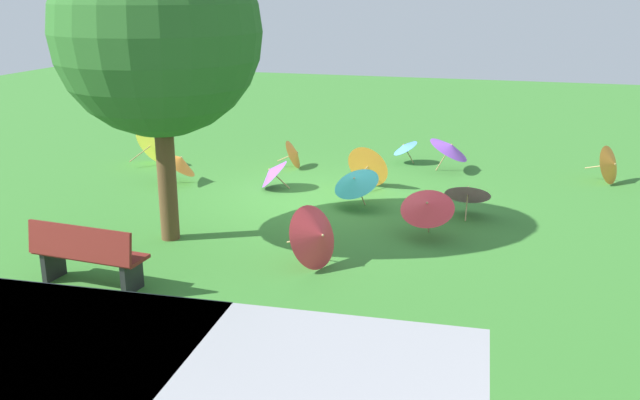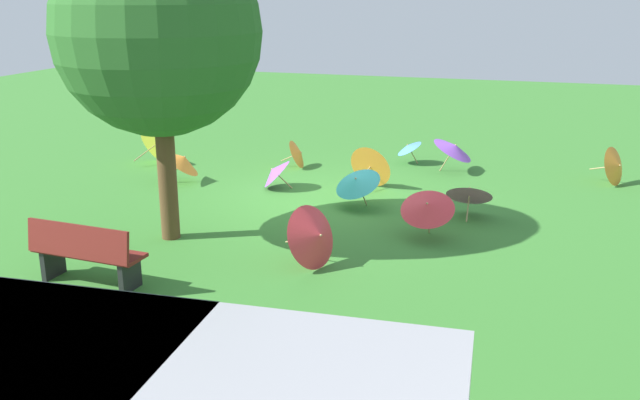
% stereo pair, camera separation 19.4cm
% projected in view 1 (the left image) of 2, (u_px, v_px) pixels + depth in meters
% --- Properties ---
extents(ground, '(40.00, 40.00, 0.00)m').
position_uv_depth(ground, '(317.00, 202.00, 13.12)').
color(ground, '#387A2D').
extents(park_bench, '(1.63, 0.60, 0.90)m').
position_uv_depth(park_bench, '(87.00, 254.00, 9.24)').
color(park_bench, maroon).
rests_on(park_bench, ground).
extents(shade_tree, '(3.13, 3.13, 4.82)m').
position_uv_depth(shade_tree, '(157.00, 33.00, 10.26)').
color(shade_tree, brown).
rests_on(shade_tree, ground).
extents(parasol_red_0, '(0.89, 0.85, 0.81)m').
position_uv_depth(parasol_red_0, '(427.00, 206.00, 11.05)').
color(parasol_red_0, tan).
rests_on(parasol_red_0, ground).
extents(parasol_purple_0, '(0.78, 0.86, 0.66)m').
position_uv_depth(parasol_purple_0, '(272.00, 172.00, 13.89)').
color(parasol_purple_0, tan).
rests_on(parasol_purple_0, ground).
extents(parasol_orange_0, '(1.05, 1.08, 0.80)m').
position_uv_depth(parasol_orange_0, '(179.00, 161.00, 14.26)').
color(parasol_orange_0, tan).
rests_on(parasol_orange_0, ground).
extents(parasol_teal_0, '(1.13, 1.12, 0.78)m').
position_uv_depth(parasol_teal_0, '(355.00, 181.00, 12.61)').
color(parasol_teal_0, tan).
rests_on(parasol_teal_0, ground).
extents(parasol_red_1, '(0.96, 1.07, 0.95)m').
position_uv_depth(parasol_red_1, '(317.00, 236.00, 9.89)').
color(parasol_red_1, tan).
rests_on(parasol_red_1, ground).
extents(parasol_purple_1, '(0.96, 1.00, 0.83)m').
position_uv_depth(parasol_purple_1, '(450.00, 147.00, 15.15)').
color(parasol_purple_1, tan).
rests_on(parasol_purple_1, ground).
extents(parasol_blue_0, '(0.73, 0.75, 0.59)m').
position_uv_depth(parasol_blue_0, '(404.00, 147.00, 15.92)').
color(parasol_blue_0, tan).
rests_on(parasol_blue_0, ground).
extents(parasol_orange_1, '(0.84, 0.89, 0.81)m').
position_uv_depth(parasol_orange_1, '(612.00, 165.00, 14.24)').
color(parasol_orange_1, tan).
rests_on(parasol_orange_1, ground).
extents(parasol_yellow_0, '(1.06, 1.05, 0.91)m').
position_uv_depth(parasol_yellow_0, '(153.00, 144.00, 15.94)').
color(parasol_yellow_0, tan).
rests_on(parasol_yellow_0, ground).
extents(parasol_orange_2, '(0.64, 0.70, 0.66)m').
position_uv_depth(parasol_orange_2, '(295.00, 154.00, 15.56)').
color(parasol_orange_2, tan).
rests_on(parasol_orange_2, ground).
extents(parasol_pink_1, '(0.82, 0.76, 0.75)m').
position_uv_depth(parasol_pink_1, '(468.00, 191.00, 12.18)').
color(parasol_pink_1, tan).
rests_on(parasol_pink_1, ground).
extents(parasol_orange_3, '(1.00, 0.88, 0.92)m').
position_uv_depth(parasol_orange_3, '(370.00, 165.00, 14.03)').
color(parasol_orange_3, tan).
rests_on(parasol_orange_3, ground).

